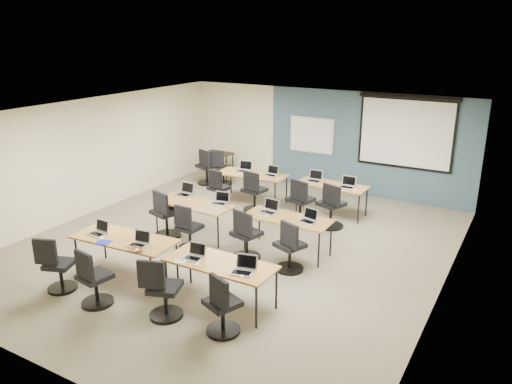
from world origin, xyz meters
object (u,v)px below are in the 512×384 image
Objects in this scene: laptop_2 at (195,254)px; task_chair_6 at (246,239)px; training_table_mid_right at (287,220)px; utility_table at (219,156)px; laptop_1 at (139,242)px; laptop_3 at (244,268)px; task_chair_5 at (188,231)px; laptop_5 at (220,201)px; training_table_front_right at (220,265)px; task_chair_7 at (290,250)px; training_table_mid_left at (194,205)px; task_chair_2 at (162,294)px; task_chair_3 at (222,309)px; task_chair_8 at (218,191)px; laptop_11 at (348,185)px; laptop_4 at (185,192)px; training_table_back_right at (332,187)px; laptop_0 at (99,231)px; whiteboard at (312,135)px; laptop_7 at (309,218)px; laptop_9 at (272,173)px; projector_screen at (406,128)px; training_table_front_left at (125,240)px; task_chair_4 at (165,218)px; task_chair_10 at (300,205)px; task_chair_1 at (93,282)px; laptop_6 at (269,209)px; spare_chair_a at (222,171)px; laptop_10 at (314,178)px; laptop_8 at (244,169)px; task_chair_9 at (254,195)px; training_table_back_left at (252,176)px; task_chair_0 at (57,269)px.

task_chair_6 is (-0.05, 1.65, -0.37)m from laptop_2.
training_table_mid_right is 5.52m from utility_table.
laptop_1 is 0.92× the size of laptop_3.
laptop_3 is at bearing -31.56° from task_chair_5.
laptop_5 is at bearing 83.56° from laptop_1.
task_chair_7 is at bearing 74.07° from training_table_front_right.
training_table_mid_left is 3.20m from task_chair_2.
task_chair_2 is at bearing -153.35° from task_chair_3.
task_chair_2 is 2.37m from task_chair_6.
laptop_1 is at bearing 178.20° from laptop_2.
task_chair_7 is 1.02× the size of task_chair_8.
laptop_11 is (-0.11, 5.38, 0.39)m from task_chair_3.
training_table_front_right is 5.66× the size of laptop_5.
training_table_back_right is at bearing 45.08° from laptop_4.
laptop_3 is 0.96× the size of laptop_4.
laptop_0 is 2.06m from laptop_2.
task_chair_5 is (-0.37, -5.06, -1.05)m from whiteboard.
laptop_7 is 0.82m from task_chair_7.
laptop_9 is (-0.06, 4.82, 0.00)m from laptop_1.
task_chair_2 is at bearing -92.86° from training_table_back_right.
task_chair_8 is at bearing -144.96° from projector_screen.
task_chair_6 is at bearing 86.57° from laptop_2.
laptop_0 is (-0.52, -0.08, 0.10)m from training_table_front_left.
utility_table is (-1.55, 4.32, 0.21)m from task_chair_4.
task_chair_10 reaches higher than training_table_front_right.
laptop_3 is 0.33× the size of task_chair_6.
task_chair_1 is at bearing -111.08° from projector_screen.
laptop_1 is at bearing -173.59° from task_chair_3.
task_chair_5 is 1.15× the size of utility_table.
spare_chair_a is (-3.17, 3.04, -0.39)m from laptop_6.
task_chair_1 is 3.37m from laptop_5.
task_chair_1 is 2.96× the size of laptop_10.
task_chair_4 is 3.90m from spare_chair_a.
projector_screen is at bearing 16.80° from laptop_8.
task_chair_2 is at bearing -84.91° from laptop_6.
laptop_6 is 2.42m from laptop_10.
projector_screen reaches higher than laptop_9.
laptop_4 is at bearing 127.15° from laptop_3.
spare_chair_a reaches higher than laptop_7.
laptop_3 is 7.57m from utility_table.
task_chair_5 reaches higher than training_table_front_right.
task_chair_3 is 3.00m from laptop_7.
task_chair_9 reaches higher than laptop_1.
task_chair_2 and task_chair_7 have the same top height.
utility_table is at bearing 146.03° from task_chair_3.
task_chair_6 is 3.31m from laptop_9.
task_chair_0 is (-0.50, -5.55, -0.29)m from training_table_back_left.
task_chair_0 is at bearing -98.71° from task_chair_10.
laptop_6 reaches higher than laptop_5.
projector_screen is 7.55m from task_chair_2.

